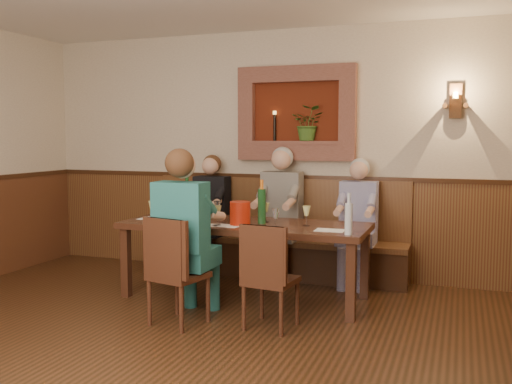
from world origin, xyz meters
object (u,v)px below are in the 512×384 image
at_px(person_chair_front, 186,249).
at_px(spittoon_bucket, 240,213).
at_px(person_bench_left, 209,225).
at_px(person_bench_mid, 279,225).
at_px(water_bottle, 349,218).
at_px(chair_near_right, 270,298).
at_px(wine_bottle_green_b, 187,200).
at_px(chair_near_left, 177,293).
at_px(bench, 274,247).
at_px(wine_bottle_green_a, 262,205).
at_px(dining_table, 245,230).
at_px(person_bench_right, 357,234).

relative_size(person_chair_front, spittoon_bucket, 6.66).
bearing_deg(person_chair_front, person_bench_left, 107.99).
relative_size(person_bench_mid, spittoon_bucket, 6.59).
height_order(person_chair_front, water_bottle, person_chair_front).
bearing_deg(chair_near_right, spittoon_bucket, 136.13).
distance_m(chair_near_right, water_bottle, 0.96).
relative_size(chair_near_right, wine_bottle_green_b, 2.05).
xyz_separation_m(chair_near_left, person_bench_mid, (0.34, 1.78, 0.34)).
distance_m(person_bench_left, person_bench_mid, 0.86).
height_order(person_bench_mid, person_chair_front, person_chair_front).
xyz_separation_m(person_chair_front, water_bottle, (1.33, 0.44, 0.27)).
distance_m(person_bench_left, person_chair_front, 1.70).
relative_size(chair_near_right, spittoon_bucket, 3.95).
height_order(bench, chair_near_left, bench).
distance_m(person_bench_mid, spittoon_bucket, 1.02).
xyz_separation_m(person_bench_mid, water_bottle, (0.99, -1.17, 0.28)).
height_order(person_chair_front, wine_bottle_green_b, person_chair_front).
relative_size(spittoon_bucket, wine_bottle_green_a, 0.53).
relative_size(person_bench_mid, wine_bottle_green_b, 3.43).
distance_m(dining_table, chair_near_right, 1.02).
xyz_separation_m(dining_table, person_bench_right, (0.96, 0.84, -0.12)).
bearing_deg(dining_table, person_bench_mid, 83.66).
relative_size(person_bench_left, person_bench_mid, 0.93).
relative_size(person_chair_front, wine_bottle_green_a, 3.51).
bearing_deg(water_bottle, chair_near_right, -142.52).
relative_size(bench, spittoon_bucket, 13.41).
relative_size(person_bench_left, wine_bottle_green_b, 3.20).
height_order(person_bench_left, person_chair_front, person_chair_front).
distance_m(bench, person_bench_left, 0.81).
bearing_deg(person_bench_right, wine_bottle_green_b, -156.24).
xyz_separation_m(person_bench_mid, person_chair_front, (-0.34, -1.61, 0.01)).
distance_m(dining_table, bench, 1.01).
relative_size(chair_near_left, wine_bottle_green_b, 2.15).
bearing_deg(wine_bottle_green_a, wine_bottle_green_b, 173.22).
height_order(chair_near_left, person_bench_right, person_bench_right).
bearing_deg(spittoon_bucket, chair_near_left, -108.25).
xyz_separation_m(chair_near_right, person_bench_right, (0.44, 1.61, 0.30)).
bearing_deg(wine_bottle_green_b, wine_bottle_green_a, -6.78).
xyz_separation_m(dining_table, person_bench_left, (-0.77, 0.84, -0.11)).
distance_m(chair_near_right, wine_bottle_green_b, 1.64).
height_order(bench, wine_bottle_green_b, wine_bottle_green_b).
bearing_deg(water_bottle, spittoon_bucket, 170.25).
xyz_separation_m(person_bench_right, water_bottle, (0.13, -1.17, 0.34)).
height_order(chair_near_right, person_bench_left, person_bench_left).
distance_m(person_bench_mid, person_chair_front, 1.65).
bearing_deg(person_bench_right, spittoon_bucket, -133.64).
height_order(chair_near_left, spittoon_bucket, spittoon_bucket).
distance_m(person_bench_mid, wine_bottle_green_b, 1.10).
bearing_deg(chair_near_left, dining_table, 88.25).
bearing_deg(dining_table, wine_bottle_green_b, 170.21).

